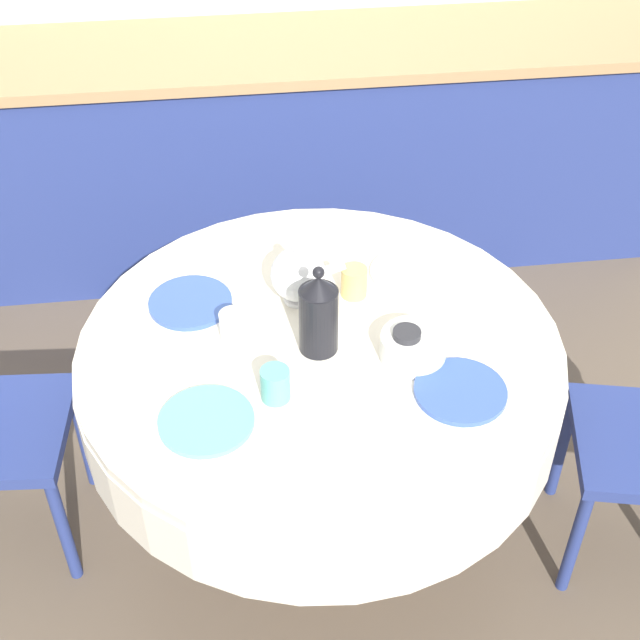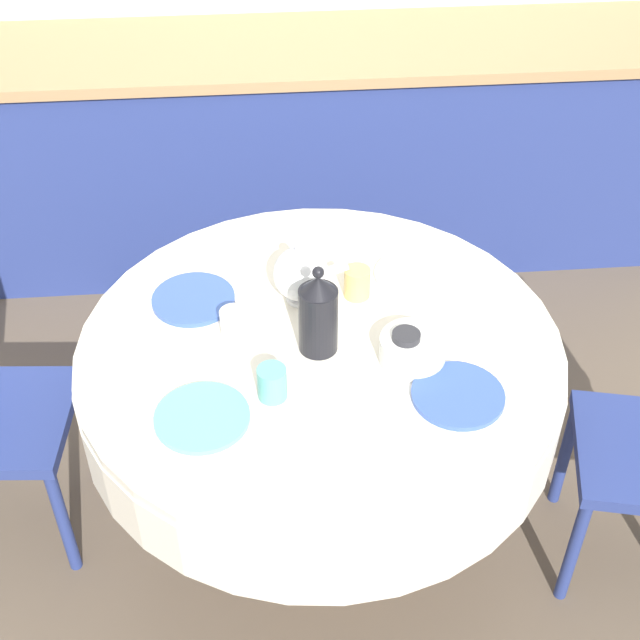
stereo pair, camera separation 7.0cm
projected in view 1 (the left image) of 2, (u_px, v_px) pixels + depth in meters
The scene contains 14 objects.
ground_plane at pixel (320, 516), 2.81m from camera, with size 12.00×12.00×0.00m, color brown.
kitchen_counter at pixel (275, 151), 3.63m from camera, with size 3.24×0.64×0.91m.
dining_table at pixel (320, 377), 2.41m from camera, with size 1.29×1.29×0.73m.
plate_near_left at pixel (206, 421), 2.11m from camera, with size 0.23×0.23×0.01m, color #60BCB7.
cup_near_left at pixel (275, 384), 2.15m from camera, with size 0.07×0.07×0.09m, color #5BA39E.
plate_near_right at pixel (460, 391), 2.19m from camera, with size 0.23×0.23×0.01m, color #3856AD.
cup_near_right at pixel (406, 344), 2.26m from camera, with size 0.07×0.07×0.09m, color #28282D.
plate_far_left at pixel (190, 302), 2.45m from camera, with size 0.23×0.23×0.01m, color #3856AD.
cup_far_left at pixel (234, 327), 2.31m from camera, with size 0.07×0.07×0.09m, color white.
plate_far_right at pixel (410, 273), 2.55m from camera, with size 0.23×0.23×0.01m, color white.
cup_far_right at pixel (354, 282), 2.46m from camera, with size 0.07×0.07×0.09m, color #DBB766.
coffee_carafe at pixel (318, 314), 2.25m from camera, with size 0.10×0.10×0.26m.
teapot at pixel (299, 274), 2.41m from camera, with size 0.21×0.15×0.20m.
fruit_bowl at pixel (413, 347), 2.27m from camera, with size 0.17×0.17×0.07m, color silver.
Camera 1 is at (-0.21, -1.72, 2.30)m, focal length 50.00 mm.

